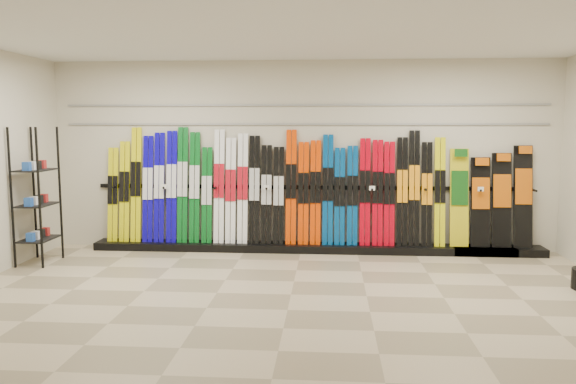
{
  "coord_description": "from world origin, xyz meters",
  "views": [
    {
      "loc": [
        0.44,
        -6.42,
        2.0
      ],
      "look_at": [
        -0.11,
        1.0,
        1.1
      ],
      "focal_mm": 35.0,
      "sensor_mm": 36.0,
      "label": 1
    }
  ],
  "objects": [
    {
      "name": "ceiling",
      "position": [
        0.0,
        0.0,
        3.0
      ],
      "size": [
        8.0,
        8.0,
        0.0
      ],
      "primitive_type": "plane",
      "rotation": [
        3.14,
        0.0,
        0.0
      ],
      "color": "silver",
      "rests_on": "back_wall"
    },
    {
      "name": "snowboards",
      "position": [
        2.94,
        2.35,
        0.85
      ],
      "size": [
        1.24,
        0.24,
        1.56
      ],
      "color": "gold",
      "rests_on": "ski_rack_base"
    },
    {
      "name": "floor",
      "position": [
        0.0,
        0.0,
        0.0
      ],
      "size": [
        8.0,
        8.0,
        0.0
      ],
      "primitive_type": "plane",
      "color": "gray",
      "rests_on": "ground"
    },
    {
      "name": "slatwall_rail_0",
      "position": [
        0.0,
        2.48,
        2.0
      ],
      "size": [
        7.6,
        0.02,
        0.03
      ],
      "primitive_type": "cube",
      "color": "gray",
      "rests_on": "back_wall"
    },
    {
      "name": "skis",
      "position": [
        -0.47,
        2.34,
        0.96
      ],
      "size": [
        5.37,
        0.25,
        1.84
      ],
      "color": "yellow",
      "rests_on": "ski_rack_base"
    },
    {
      "name": "slatwall_rail_1",
      "position": [
        0.0,
        2.48,
        2.3
      ],
      "size": [
        7.6,
        0.02,
        0.03
      ],
      "primitive_type": "cube",
      "color": "gray",
      "rests_on": "back_wall"
    },
    {
      "name": "ski_rack_base",
      "position": [
        0.22,
        2.28,
        0.06
      ],
      "size": [
        8.0,
        0.4,
        0.12
      ],
      "primitive_type": "cube",
      "color": "black",
      "rests_on": "floor"
    },
    {
      "name": "back_wall",
      "position": [
        0.0,
        2.5,
        1.5
      ],
      "size": [
        8.0,
        0.0,
        8.0
      ],
      "primitive_type": "plane",
      "rotation": [
        1.57,
        0.0,
        0.0
      ],
      "color": "beige",
      "rests_on": "floor"
    },
    {
      "name": "accessory_rack",
      "position": [
        -3.75,
        1.27,
        0.98
      ],
      "size": [
        0.4,
        0.6,
        1.96
      ],
      "primitive_type": "cube",
      "color": "black",
      "rests_on": "floor"
    }
  ]
}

